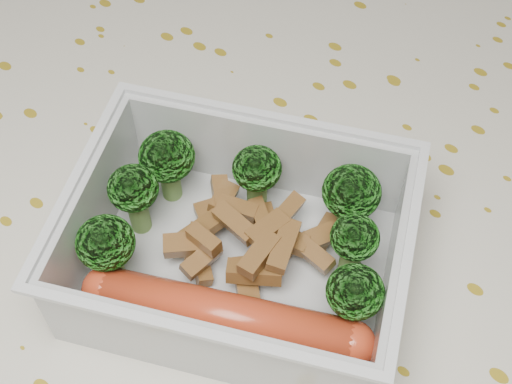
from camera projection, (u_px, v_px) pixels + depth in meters
The scene contains 6 objects.
dining_table at pixel (270, 293), 0.46m from camera, with size 1.40×0.90×0.75m.
tablecloth at pixel (272, 253), 0.42m from camera, with size 1.46×0.96×0.19m.
lunch_container at pixel (238, 253), 0.35m from camera, with size 0.20×0.18×0.06m.
broccoli_florets at pixel (241, 211), 0.35m from camera, with size 0.15×0.13×0.05m.
meat_pile at pixel (247, 238), 0.36m from camera, with size 0.08×0.08×0.03m.
sausage at pixel (225, 316), 0.33m from camera, with size 0.13×0.07×0.02m.
Camera 1 is at (0.13, -0.17, 1.08)m, focal length 50.00 mm.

